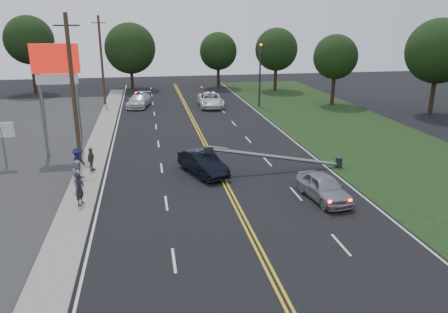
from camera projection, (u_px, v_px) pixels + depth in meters
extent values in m
plane|color=black|center=(249.00, 231.00, 20.63)|extent=(120.00, 120.00, 0.00)
cube|color=gray|center=(89.00, 171.00, 28.58)|extent=(1.80, 70.00, 0.12)
cube|color=black|center=(395.00, 154.00, 32.30)|extent=(12.00, 80.00, 0.01)
cube|color=gold|center=(216.00, 165.00, 30.01)|extent=(0.36, 80.00, 0.00)
cylinder|color=gray|center=(43.00, 109.00, 30.74)|extent=(0.24, 0.24, 7.00)
cylinder|color=gray|center=(78.00, 108.00, 31.15)|extent=(0.24, 0.24, 7.00)
cube|color=#AF150B|center=(55.00, 59.00, 29.89)|extent=(3.20, 0.35, 2.00)
cube|color=white|center=(57.00, 79.00, 30.31)|extent=(2.80, 0.30, 0.70)
cylinder|color=gray|center=(4.00, 147.00, 29.10)|extent=(0.14, 0.14, 2.80)
cube|color=white|center=(1.00, 130.00, 28.74)|extent=(1.60, 0.12, 1.00)
cylinder|color=#2D2D30|center=(260.00, 76.00, 49.14)|extent=(0.20, 0.20, 7.00)
cube|color=#2D2D30|center=(261.00, 47.00, 48.21)|extent=(0.28, 0.28, 0.90)
sphere|color=#FF0C07|center=(261.00, 45.00, 47.97)|extent=(0.22, 0.22, 0.22)
cylinder|color=#2D2D30|center=(339.00, 162.00, 29.40)|extent=(0.44, 0.44, 0.70)
cylinder|color=gray|center=(276.00, 157.00, 28.47)|extent=(8.90, 0.24, 1.80)
cube|color=#2D2D30|center=(209.00, 149.00, 27.48)|extent=(0.55, 0.32, 0.30)
cylinder|color=#382619|center=(73.00, 92.00, 28.83)|extent=(0.28, 0.28, 10.00)
cube|color=#382619|center=(66.00, 25.00, 27.57)|extent=(1.60, 0.10, 0.10)
cylinder|color=#382619|center=(102.00, 61.00, 49.48)|extent=(0.28, 0.28, 10.00)
cube|color=#382619|center=(99.00, 23.00, 48.22)|extent=(1.60, 0.10, 0.10)
cylinder|color=black|center=(34.00, 78.00, 58.58)|extent=(0.44, 0.44, 4.05)
sphere|color=black|center=(29.00, 40.00, 57.10)|extent=(6.30, 6.30, 6.30)
cylinder|color=black|center=(132.00, 78.00, 61.98)|extent=(0.44, 0.44, 3.31)
sphere|color=black|center=(130.00, 48.00, 60.76)|extent=(7.02, 7.02, 7.02)
cylinder|color=black|center=(218.00, 77.00, 63.69)|extent=(0.44, 0.44, 3.02)
sphere|color=black|center=(218.00, 51.00, 62.58)|extent=(5.36, 5.36, 5.36)
cylinder|color=black|center=(275.00, 79.00, 60.99)|extent=(0.44, 0.44, 3.27)
sphere|color=black|center=(276.00, 49.00, 59.79)|extent=(5.81, 5.81, 5.81)
cylinder|color=black|center=(333.00, 91.00, 50.75)|extent=(0.44, 0.44, 3.19)
sphere|color=black|center=(335.00, 57.00, 49.58)|extent=(5.03, 5.03, 5.03)
cylinder|color=black|center=(432.00, 97.00, 45.27)|extent=(0.44, 0.44, 3.78)
sphere|color=black|center=(439.00, 51.00, 43.88)|extent=(6.49, 6.49, 6.49)
imported|color=black|center=(203.00, 163.00, 28.07)|extent=(3.02, 4.71, 1.47)
imported|color=#979A9E|center=(324.00, 187.00, 24.09)|extent=(2.19, 4.35, 1.42)
imported|color=white|center=(211.00, 100.00, 49.70)|extent=(2.78, 5.73, 1.57)
imported|color=silver|center=(139.00, 100.00, 49.65)|extent=(3.17, 5.46, 1.49)
imported|color=#232229|center=(80.00, 189.00, 23.06)|extent=(0.60, 0.76, 1.81)
imported|color=#B5B5BA|center=(78.00, 175.00, 24.99)|extent=(0.84, 1.00, 1.82)
imported|color=#1A2141|center=(79.00, 163.00, 26.90)|extent=(1.07, 1.44, 1.98)
imported|color=#5F544C|center=(91.00, 159.00, 28.33)|extent=(0.64, 0.97, 1.53)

